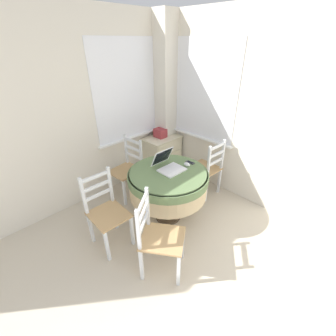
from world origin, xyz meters
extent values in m
cube|color=silver|center=(0.00, 3.18, 1.27)|extent=(4.39, 0.06, 2.55)
cube|color=white|center=(1.36, 3.15, 1.49)|extent=(1.10, 0.01, 1.42)
cube|color=white|center=(1.36, 3.12, 0.77)|extent=(1.18, 0.07, 0.02)
cube|color=silver|center=(2.22, 0.68, 1.27)|extent=(0.06, 4.95, 2.55)
cube|color=white|center=(2.19, 2.32, 1.49)|extent=(0.01, 1.10, 1.42)
cube|color=white|center=(2.16, 2.32, 0.77)|extent=(0.07, 1.18, 0.02)
cube|color=silver|center=(2.05, 3.01, 1.27)|extent=(0.28, 0.28, 2.55)
cylinder|color=#4C3D2D|center=(1.06, 1.97, 0.01)|extent=(0.36, 0.36, 0.03)
cylinder|color=#4C3D2D|center=(1.06, 1.97, 0.37)|extent=(0.11, 0.11, 0.68)
cylinder|color=#CCB284|center=(1.06, 1.97, 0.55)|extent=(0.99, 0.99, 0.31)
cylinder|color=#607A4C|center=(1.06, 1.97, 0.66)|extent=(1.02, 1.02, 0.10)
cylinder|color=#607A4C|center=(1.06, 1.97, 0.72)|extent=(0.96, 0.96, 0.02)
cube|color=white|center=(1.11, 1.96, 0.74)|extent=(0.31, 0.26, 0.02)
cube|color=silver|center=(1.11, 1.97, 0.75)|extent=(0.27, 0.16, 0.00)
cube|color=white|center=(1.12, 2.13, 0.86)|extent=(0.31, 0.12, 0.23)
cube|color=black|center=(1.12, 2.13, 0.86)|extent=(0.28, 0.11, 0.20)
ellipsoid|color=white|center=(1.33, 1.90, 0.75)|extent=(0.06, 0.09, 0.05)
cube|color=#2D2D33|center=(1.43, 1.92, 0.73)|extent=(0.06, 0.12, 0.01)
cube|color=black|center=(1.43, 1.92, 0.74)|extent=(0.05, 0.09, 0.00)
cube|color=tan|center=(0.96, 2.78, 0.44)|extent=(0.45, 0.42, 0.02)
cube|color=silver|center=(0.77, 2.93, 0.22)|extent=(0.04, 0.04, 0.43)
cube|color=silver|center=(0.79, 2.60, 0.22)|extent=(0.04, 0.04, 0.43)
cube|color=silver|center=(1.14, 2.96, 0.22)|extent=(0.04, 0.04, 0.43)
cube|color=silver|center=(1.16, 2.63, 0.22)|extent=(0.04, 0.04, 0.43)
cube|color=silver|center=(1.14, 2.96, 0.69)|extent=(0.03, 0.03, 0.47)
cube|color=silver|center=(1.16, 2.63, 0.69)|extent=(0.03, 0.03, 0.47)
cube|color=silver|center=(1.15, 2.79, 0.86)|extent=(0.05, 0.33, 0.04)
cube|color=silver|center=(1.15, 2.79, 0.74)|extent=(0.05, 0.33, 0.04)
cube|color=silver|center=(1.15, 2.79, 0.62)|extent=(0.05, 0.33, 0.04)
cube|color=tan|center=(1.87, 1.99, 0.44)|extent=(0.40, 0.44, 0.02)
cube|color=silver|center=(2.05, 2.17, 0.22)|extent=(0.04, 0.04, 0.43)
cube|color=silver|center=(1.72, 2.18, 0.22)|extent=(0.04, 0.04, 0.43)
cube|color=silver|center=(2.03, 1.79, 0.22)|extent=(0.04, 0.04, 0.43)
cube|color=silver|center=(1.70, 1.81, 0.22)|extent=(0.04, 0.04, 0.43)
cube|color=silver|center=(2.03, 1.79, 0.69)|extent=(0.03, 0.03, 0.47)
cube|color=silver|center=(1.70, 1.81, 0.69)|extent=(0.03, 0.03, 0.47)
cube|color=silver|center=(1.87, 1.80, 0.86)|extent=(0.33, 0.04, 0.04)
cube|color=silver|center=(1.87, 1.80, 0.74)|extent=(0.33, 0.04, 0.04)
cube|color=silver|center=(1.87, 1.80, 0.62)|extent=(0.33, 0.04, 0.04)
cube|color=tan|center=(0.44, 1.43, 0.44)|extent=(0.56, 0.57, 0.02)
cube|color=silver|center=(0.41, 1.19, 0.22)|extent=(0.05, 0.05, 0.43)
cube|color=silver|center=(0.68, 1.37, 0.22)|extent=(0.05, 0.05, 0.43)
cube|color=silver|center=(0.20, 1.49, 0.22)|extent=(0.05, 0.05, 0.43)
cube|color=silver|center=(0.47, 1.68, 0.22)|extent=(0.05, 0.05, 0.43)
cube|color=silver|center=(0.20, 1.49, 0.69)|extent=(0.04, 0.04, 0.47)
cube|color=silver|center=(0.47, 1.68, 0.69)|extent=(0.04, 0.04, 0.47)
cube|color=silver|center=(0.33, 1.58, 0.86)|extent=(0.28, 0.21, 0.04)
cube|color=silver|center=(0.33, 1.58, 0.74)|extent=(0.28, 0.21, 0.04)
cube|color=silver|center=(0.33, 1.58, 0.62)|extent=(0.28, 0.21, 0.04)
cube|color=tan|center=(0.25, 2.11, 0.44)|extent=(0.40, 0.44, 0.02)
cube|color=silver|center=(0.08, 1.93, 0.22)|extent=(0.04, 0.04, 0.43)
cube|color=silver|center=(0.41, 1.92, 0.22)|extent=(0.04, 0.04, 0.43)
cube|color=silver|center=(0.09, 2.30, 0.22)|extent=(0.04, 0.04, 0.43)
cube|color=silver|center=(0.42, 2.29, 0.22)|extent=(0.04, 0.04, 0.43)
cube|color=silver|center=(0.09, 2.30, 0.69)|extent=(0.03, 0.03, 0.47)
cube|color=silver|center=(0.42, 2.29, 0.69)|extent=(0.03, 0.03, 0.47)
cube|color=silver|center=(0.26, 2.30, 0.86)|extent=(0.33, 0.03, 0.04)
cube|color=silver|center=(0.26, 2.30, 0.74)|extent=(0.33, 0.03, 0.04)
cube|color=silver|center=(0.26, 2.30, 0.62)|extent=(0.33, 0.03, 0.04)
cube|color=beige|center=(1.85, 2.91, 0.34)|extent=(0.60, 0.41, 0.67)
cube|color=beige|center=(1.85, 2.91, 0.68)|extent=(0.62, 0.43, 0.02)
cube|color=beige|center=(1.85, 2.70, 0.56)|extent=(0.53, 0.01, 0.19)
sphere|color=olive|center=(1.85, 2.69, 0.56)|extent=(0.02, 0.02, 0.02)
cube|color=beige|center=(1.85, 2.70, 0.34)|extent=(0.53, 0.01, 0.19)
sphere|color=olive|center=(1.85, 2.69, 0.34)|extent=(0.02, 0.02, 0.02)
cube|color=beige|center=(1.85, 2.70, 0.11)|extent=(0.53, 0.01, 0.19)
sphere|color=olive|center=(1.85, 2.69, 0.11)|extent=(0.02, 0.02, 0.02)
cube|color=#9E3338|center=(1.85, 2.94, 0.76)|extent=(0.16, 0.20, 0.14)
camera|label=1|loc=(-0.65, 0.28, 2.16)|focal=24.00mm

